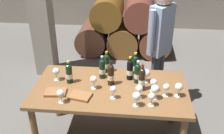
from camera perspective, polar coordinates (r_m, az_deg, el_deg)
barrel_stack at (r=5.34m, az=2.54°, el=8.63°), size 1.86×0.90×1.15m
dining_table at (r=2.95m, az=-0.38°, el=-5.97°), size 1.70×0.90×0.76m
wine_bottle_0 at (r=3.15m, az=-1.18°, el=0.90°), size 0.07×0.07×0.27m
wine_bottle_1 at (r=2.89m, az=-0.26°, el=-1.63°), size 0.07×0.07×0.29m
wine_bottle_2 at (r=2.81m, az=6.52°, el=-2.62°), size 0.07×0.07×0.32m
wine_bottle_3 at (r=3.02m, az=-2.14°, el=-0.30°), size 0.07×0.07×0.28m
wine_bottle_4 at (r=3.00m, az=3.92°, el=-0.55°), size 0.07×0.07×0.29m
wine_bottle_5 at (r=2.97m, az=-9.32°, el=-1.34°), size 0.07×0.07×0.27m
wine_bottle_6 at (r=2.95m, az=5.57°, el=-1.35°), size 0.07×0.07×0.27m
wine_bottle_7 at (r=3.10m, az=5.06°, el=0.41°), size 0.07×0.07×0.29m
wine_glass_0 at (r=2.97m, az=7.48°, el=-1.35°), size 0.09×0.09×0.16m
wine_glass_1 at (r=2.57m, az=5.37°, el=-6.41°), size 0.09×0.09×0.16m
wine_glass_2 at (r=2.79m, az=14.35°, el=-4.30°), size 0.09×0.09×0.16m
wine_glass_3 at (r=2.70m, az=9.38°, el=-4.82°), size 0.09×0.09×0.16m
wine_glass_4 at (r=2.69m, az=5.94°, el=-4.80°), size 0.08×0.08×0.15m
wine_glass_5 at (r=2.66m, az=-11.14°, el=-5.73°), size 0.08×0.08×0.15m
wine_glass_6 at (r=2.68m, az=0.24°, el=-5.00°), size 0.07×0.07×0.14m
wine_glass_7 at (r=2.82m, az=9.05°, el=-3.39°), size 0.08×0.08×0.15m
wine_glass_8 at (r=3.05m, az=-12.10°, el=-0.99°), size 0.08×0.08×0.16m
wine_glass_9 at (r=2.77m, az=11.76°, el=-4.41°), size 0.07×0.07×0.15m
wine_glass_10 at (r=2.60m, az=8.65°, el=-6.44°), size 0.07×0.07×0.15m
wine_glass_11 at (r=2.84m, az=-4.03°, el=-2.80°), size 0.08×0.08×0.15m
tasting_notebook at (r=2.86m, az=-12.18°, el=-5.39°), size 0.23×0.18×0.03m
leather_ledger at (r=2.76m, az=-6.93°, el=-6.27°), size 0.25×0.20×0.03m
sommelier_presenting at (r=3.44m, az=10.44°, el=5.90°), size 0.34×0.41×1.72m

